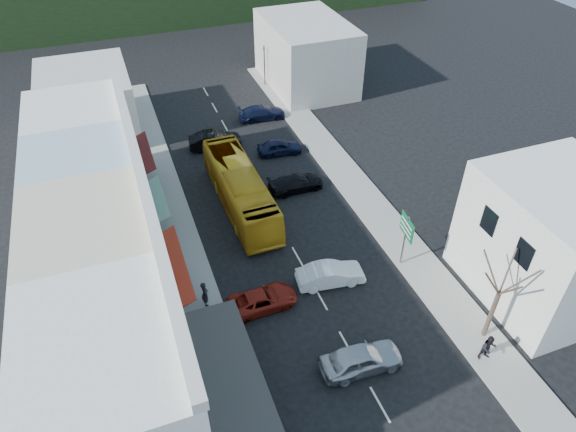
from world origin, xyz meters
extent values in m
plane|color=black|center=(0.00, 0.00, 0.00)|extent=(120.00, 120.00, 0.00)
cube|color=gray|center=(-7.50, 10.00, 0.07)|extent=(3.00, 52.00, 0.15)
cube|color=gray|center=(7.50, 10.00, 0.07)|extent=(3.00, 52.00, 0.15)
cube|color=silver|center=(-12.50, -5.50, 4.00)|extent=(7.00, 9.00, 8.00)
cube|color=#551714|center=(-8.40, -5.50, 3.05)|extent=(1.30, 7.65, 0.08)
cube|color=beige|center=(-12.50, 3.00, 4.00)|extent=(7.00, 8.00, 8.00)
cube|color=#A62B18|center=(-8.40, 3.00, 3.05)|extent=(1.30, 6.80, 0.08)
cube|color=#A1BFD0|center=(-12.50, 10.00, 4.00)|extent=(7.00, 6.00, 8.00)
cube|color=#195926|center=(-8.40, 10.00, 3.05)|extent=(1.30, 5.10, 0.08)
cube|color=silver|center=(-12.50, 16.50, 4.00)|extent=(7.00, 7.00, 8.00)
cube|color=#551714|center=(-8.40, 16.50, 3.05)|extent=(1.30, 5.95, 0.08)
cube|color=silver|center=(13.50, -4.00, 4.00)|extent=(8.00, 9.00, 8.00)
cube|color=#B7B2A8|center=(-12.00, 27.00, 3.00)|extent=(8.00, 10.00, 6.00)
cube|color=#B7B2A8|center=(11.00, 30.00, 3.50)|extent=(8.00, 12.00, 7.00)
imported|color=gold|center=(-2.07, 10.99, 1.55)|extent=(2.68, 11.64, 3.10)
imported|color=#BCBCC1|center=(0.04, -5.58, 0.70)|extent=(4.48, 2.01, 1.40)
imported|color=white|center=(1.11, 1.02, 0.70)|extent=(4.59, 2.35, 1.40)
imported|color=maroon|center=(-3.71, 0.62, 0.70)|extent=(4.67, 2.07, 1.40)
imported|color=black|center=(2.74, 11.55, 0.70)|extent=(4.55, 1.96, 1.40)
imported|color=black|center=(3.36, 17.23, 0.70)|extent=(4.57, 2.26, 1.40)
imported|color=black|center=(-1.83, 20.25, 0.70)|extent=(4.60, 2.36, 1.40)
imported|color=black|center=(3.90, 24.00, 0.70)|extent=(4.61, 2.14, 1.40)
imported|color=black|center=(-7.01, 1.92, 1.00)|extent=(0.41, 0.61, 1.70)
imported|color=black|center=(6.95, -7.56, 1.00)|extent=(0.77, 0.55, 1.70)
camera|label=1|loc=(-9.70, -20.15, 24.84)|focal=32.00mm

